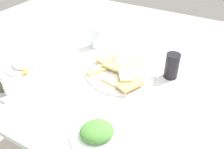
# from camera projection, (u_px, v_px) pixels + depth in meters

# --- Properties ---
(dining_table) EXTENTS (1.13, 0.87, 0.74)m
(dining_table) POSITION_uv_depth(u_px,v_px,m) (106.00, 97.00, 1.13)
(dining_table) COLOR white
(dining_table) RESTS_ON ground_plane
(pide_platter) EXTENTS (0.33, 0.35, 0.04)m
(pide_platter) POSITION_uv_depth(u_px,v_px,m) (122.00, 72.00, 1.14)
(pide_platter) COLOR white
(pide_platter) RESTS_ON dining_table
(salad_plate_greens) EXTENTS (0.22, 0.22, 0.05)m
(salad_plate_greens) POSITION_uv_depth(u_px,v_px,m) (27.00, 63.00, 1.20)
(salad_plate_greens) COLOR white
(salad_plate_greens) RESTS_ON dining_table
(salad_plate_rice) EXTENTS (0.19, 0.19, 0.05)m
(salad_plate_rice) POSITION_uv_depth(u_px,v_px,m) (97.00, 133.00, 0.83)
(salad_plate_rice) COLOR white
(salad_plate_rice) RESTS_ON dining_table
(soda_can) EXTENTS (0.07, 0.07, 0.12)m
(soda_can) POSITION_uv_depth(u_px,v_px,m) (172.00, 66.00, 1.10)
(soda_can) COLOR black
(soda_can) RESTS_ON dining_table
(drinking_glass) EXTENTS (0.07, 0.07, 0.11)m
(drinking_glass) POSITION_uv_depth(u_px,v_px,m) (96.00, 37.00, 1.35)
(drinking_glass) COLOR silver
(drinking_glass) RESTS_ON dining_table
(condiment_caddy) EXTENTS (0.09, 0.09, 0.08)m
(condiment_caddy) POSITION_uv_depth(u_px,v_px,m) (5.00, 90.00, 1.01)
(condiment_caddy) COLOR #B2B2B7
(condiment_caddy) RESTS_ON dining_table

